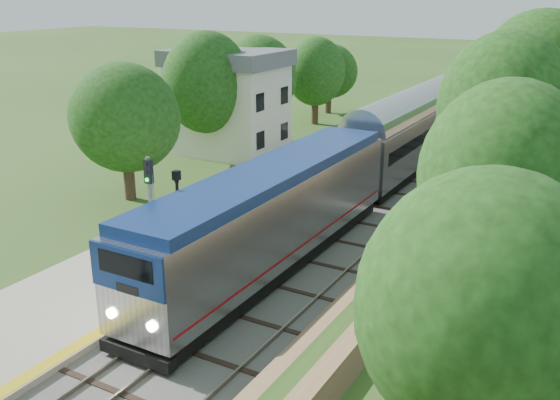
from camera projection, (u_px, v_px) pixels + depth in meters
The scene contains 10 objects.
trackbed at pixel (509, 110), 67.00m from camera, with size 9.50×170.00×0.28m.
platform at pixel (220, 223), 34.04m from camera, with size 6.40×68.00×0.38m, color #A79C87.
yellow_stripe at pixel (265, 229), 32.65m from camera, with size 0.55×68.00×0.01m, color gold.
station_building at pixel (228, 101), 48.44m from camera, with size 8.60×6.60×8.00m.
signal_gantry at pixel (510, 70), 61.13m from camera, with size 8.40×0.38×6.20m.
trees_behind_platform at pixel (182, 120), 39.28m from camera, with size 7.82×53.32×7.21m.
train at pixel (481, 94), 62.71m from camera, with size 3.14×104.44×4.62m.
lamppost_far at pixel (179, 226), 27.51m from camera, with size 0.45×0.45×4.55m.
signal_platform at pixel (151, 209), 25.19m from camera, with size 0.33×0.26×5.67m.
signal_farside at pixel (473, 147), 33.97m from camera, with size 0.36×0.29×6.63m.
Camera 1 is at (13.34, -10.10, 12.27)m, focal length 40.00 mm.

